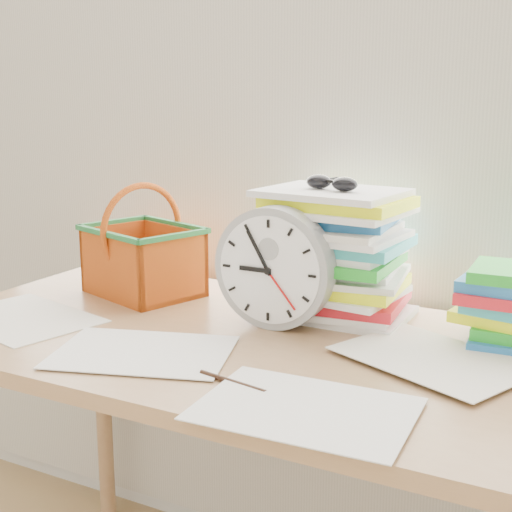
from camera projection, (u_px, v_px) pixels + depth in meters
The scene contains 8 objects.
curtain at pixel (338, 52), 1.58m from camera, with size 2.40×0.01×2.50m, color beige.
desk at pixel (259, 375), 1.38m from camera, with size 1.40×0.70×0.75m.
paper_stack at pixel (335, 253), 1.49m from camera, with size 0.31×0.25×0.27m, color white, non-canonical shape.
clock at pixel (274, 268), 1.41m from camera, with size 0.25×0.25×0.05m, color #999B9C.
sunglasses at pixel (332, 183), 1.44m from camera, with size 0.13×0.11×0.03m, color black, non-canonical shape.
basket at pixel (143, 240), 1.65m from camera, with size 0.26×0.20×0.26m, color #D25914, non-canonical shape.
pen at pixel (232, 382), 1.15m from camera, with size 0.01×0.01×0.14m, color black.
scattered_papers at pixel (259, 336), 1.37m from camera, with size 1.26×0.42×0.02m, color white, non-canonical shape.
Camera 1 is at (0.60, 0.45, 1.21)m, focal length 50.00 mm.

